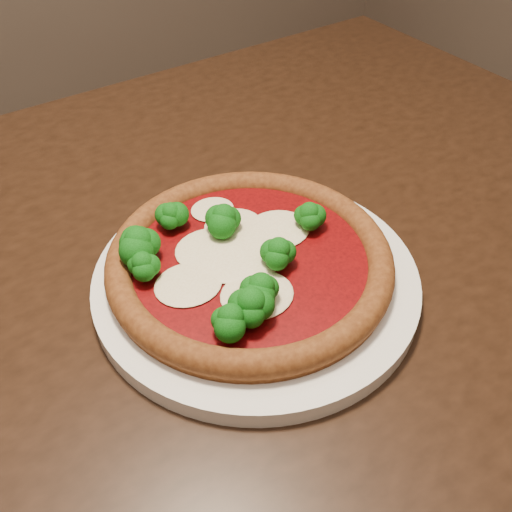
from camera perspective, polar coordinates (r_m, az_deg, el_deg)
dining_table at (r=0.65m, az=-7.47°, el=-7.48°), size 1.38×0.98×0.75m
plate at (r=0.57m, az=0.00°, el=-2.31°), size 0.32×0.32×0.02m
pizza at (r=0.55m, az=-1.19°, el=-0.30°), size 0.28×0.28×0.06m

